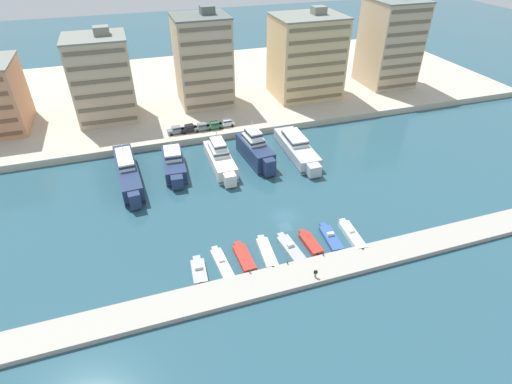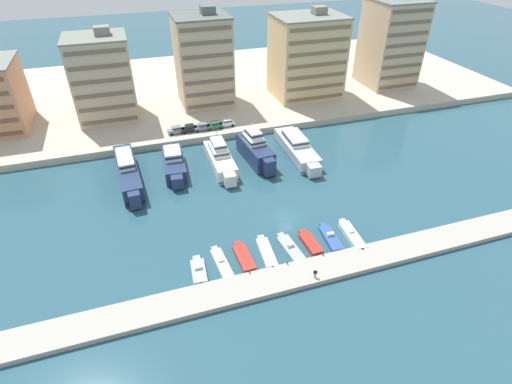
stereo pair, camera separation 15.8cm
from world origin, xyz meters
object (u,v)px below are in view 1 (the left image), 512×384
Objects in this scene: yacht_navy_left at (174,164)px; pedestrian_near_edge at (316,273)px; car_grey_mid_left at (202,127)px; car_green_center_left at (214,125)px; yacht_navy_center_left at (255,150)px; motorboat_grey_center at (291,249)px; motorboat_grey_far_left at (199,271)px; motorboat_white_right at (352,235)px; yacht_ivory_mid_left at (220,159)px; yacht_silver_center at (297,148)px; motorboat_blue_mid_right at (331,238)px; car_white_center at (226,123)px; motorboat_red_mid_left at (244,257)px; yacht_navy_far_left at (128,172)px; car_black_left at (189,128)px; motorboat_cream_center_left at (267,252)px; motorboat_red_center_right at (310,243)px; car_grey_far_left at (176,130)px; motorboat_cream_left at (222,264)px.

yacht_navy_left reaches higher than pedestrian_near_edge.
car_grey_mid_left and car_green_center_left have the same top height.
motorboat_grey_center is at bearing -96.89° from yacht_navy_center_left.
car_grey_mid_left is (10.18, 45.67, 2.26)m from motorboat_grey_far_left.
motorboat_grey_center is 0.97× the size of motorboat_white_right.
motorboat_grey_far_left is (-10.89, -29.84, -1.70)m from yacht_ivory_mid_left.
yacht_navy_left is at bearing 111.88° from pedestrian_near_edge.
yacht_navy_center_left is 0.77× the size of yacht_silver_center.
motorboat_blue_mid_right is 45.98m from car_white_center.
motorboat_grey_center is 45.99m from car_white_center.
yacht_navy_center_left is 31.78m from motorboat_red_mid_left.
yacht_navy_far_left is 22.10m from car_black_left.
motorboat_grey_center is 45.90m from car_grey_mid_left.
car_grey_mid_left is (9.18, 14.53, 0.79)m from yacht_navy_left.
yacht_ivory_mid_left is at bearing 90.96° from motorboat_cream_center_left.
car_black_left is (6.04, 14.72, 0.79)m from yacht_navy_left.
car_grey_mid_left reaches higher than motorboat_red_center_right.
motorboat_red_mid_left is 45.41m from car_green_center_left.
motorboat_white_right is (25.71, -31.22, -1.36)m from yacht_navy_left.
motorboat_red_center_right is 3.93m from motorboat_blue_mid_right.
motorboat_blue_mid_right is at bearing -0.15° from motorboat_red_mid_left.
yacht_ivory_mid_left reaches higher than motorboat_cream_center_left.
yacht_navy_center_left is 35.74m from motorboat_grey_far_left.
car_white_center is at bearing 88.62° from motorboat_grey_center.
car_grey_far_left is at bearing -179.43° from car_white_center.
motorboat_red_mid_left is 0.88× the size of motorboat_white_right.
yacht_navy_center_left is at bearing -45.96° from car_grey_far_left.
motorboat_blue_mid_right is at bearing -77.90° from car_green_center_left.
yacht_navy_far_left is at bearing 123.72° from pedestrian_near_edge.
yacht_navy_far_left is at bearing 132.79° from motorboat_red_center_right.
car_grey_mid_left is (-8.94, 15.55, 0.03)m from yacht_navy_center_left.
car_green_center_left is (21.94, 15.35, 0.48)m from yacht_navy_far_left.
motorboat_blue_mid_right is at bearing -74.12° from car_grey_mid_left.
car_grey_far_left is at bearing 177.63° from car_grey_mid_left.
motorboat_grey_center is 7.51m from pedestrian_near_edge.
motorboat_grey_far_left reaches higher than motorboat_cream_left.
yacht_silver_center is 24.73m from car_grey_mid_left.
motorboat_cream_center_left is 45.82m from car_white_center.
motorboat_blue_mid_right is at bearing 3.31° from motorboat_red_center_right.
motorboat_grey_far_left is 0.96× the size of motorboat_red_center_right.
motorboat_white_right is 1.95× the size of car_black_left.
car_grey_mid_left is at bearing 86.59° from motorboat_red_mid_left.
yacht_navy_center_left is 3.78× the size of car_grey_mid_left.
car_green_center_left reaches higher than motorboat_cream_left.
yacht_navy_left reaches higher than motorboat_cream_center_left.
yacht_navy_far_left is 40.77m from motorboat_red_center_right.
car_white_center is at bearing 70.18° from motorboat_grey_far_left.
motorboat_cream_center_left is at bearing -96.55° from car_white_center.
pedestrian_near_edge is at bearing -83.30° from car_grey_mid_left.
motorboat_white_right is (-2.21, -29.65, -1.27)m from yacht_silver_center.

